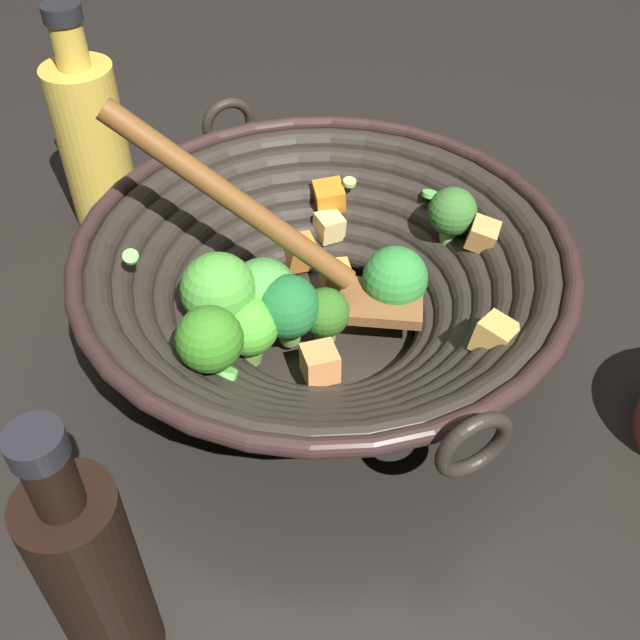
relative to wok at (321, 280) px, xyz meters
The scene contains 4 objects.
ground_plane 0.07m from the wok, 80.85° to the left, with size 4.00×4.00×0.00m, color black.
wok is the anchor object (origin of this frame).
soy_sauce_bottle 0.29m from the wok, 67.47° to the right, with size 0.05×0.05×0.21m.
cooking_oil_bottle 0.28m from the wok, behind, with size 0.07×0.07×0.22m.
Camera 1 is at (0.34, -0.31, 0.47)m, focal length 42.22 mm.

